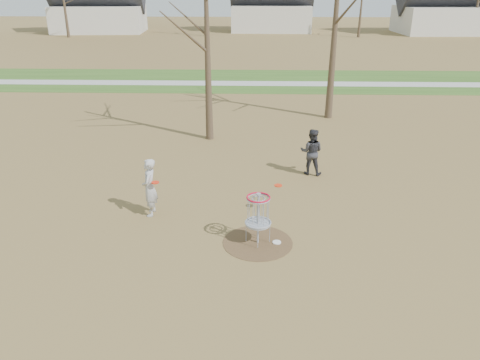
% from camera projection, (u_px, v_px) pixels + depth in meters
% --- Properties ---
extents(ground, '(160.00, 160.00, 0.00)m').
position_uv_depth(ground, '(258.00, 243.00, 11.98)').
color(ground, brown).
rests_on(ground, ground).
extents(green_band, '(160.00, 8.00, 0.01)m').
position_uv_depth(green_band, '(256.00, 81.00, 31.27)').
color(green_band, '#2D5119').
rests_on(green_band, ground).
extents(footpath, '(160.00, 1.50, 0.01)m').
position_uv_depth(footpath, '(256.00, 83.00, 30.35)').
color(footpath, '#9E9E99').
rests_on(footpath, green_band).
extents(dirt_circle, '(1.80, 1.80, 0.01)m').
position_uv_depth(dirt_circle, '(258.00, 242.00, 11.98)').
color(dirt_circle, '#47331E').
rests_on(dirt_circle, ground).
extents(player_standing, '(0.42, 0.62, 1.68)m').
position_uv_depth(player_standing, '(150.00, 187.00, 13.10)').
color(player_standing, '#AFAFAF').
rests_on(player_standing, ground).
extents(player_throwing, '(0.90, 0.78, 1.61)m').
position_uv_depth(player_throwing, '(311.00, 152.00, 15.93)').
color(player_throwing, '#303035').
rests_on(player_throwing, ground).
extents(disc_grounded, '(0.22, 0.22, 0.02)m').
position_uv_depth(disc_grounded, '(277.00, 242.00, 11.96)').
color(disc_grounded, white).
rests_on(disc_grounded, dirt_circle).
extents(discs_in_play, '(3.62, 0.51, 0.20)m').
position_uv_depth(discs_in_play, '(220.00, 184.00, 13.00)').
color(discs_in_play, red).
rests_on(discs_in_play, ground).
extents(disc_golf_basket, '(0.64, 0.64, 1.35)m').
position_uv_depth(disc_golf_basket, '(258.00, 211.00, 11.62)').
color(disc_golf_basket, '#9EA3AD').
rests_on(disc_golf_basket, ground).
extents(houses_row, '(56.51, 10.01, 7.26)m').
position_uv_depth(houses_row, '(291.00, 3.00, 58.75)').
color(houses_row, silver).
rests_on(houses_row, ground).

